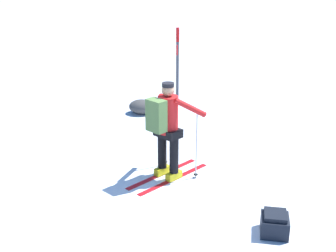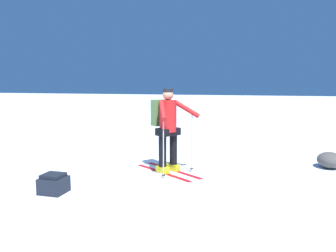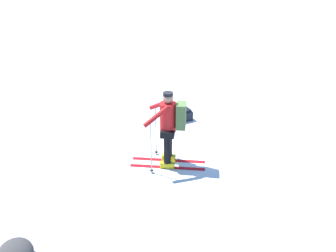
{
  "view_description": "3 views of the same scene",
  "coord_description": "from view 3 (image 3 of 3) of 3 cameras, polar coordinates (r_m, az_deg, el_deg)",
  "views": [
    {
      "loc": [
        0.82,
        -6.36,
        3.57
      ],
      "look_at": [
        -0.38,
        0.64,
        0.91
      ],
      "focal_mm": 50.0,
      "sensor_mm": 36.0,
      "label": 1
    },
    {
      "loc": [
        5.7,
        2.31,
        1.76
      ],
      "look_at": [
        -0.38,
        0.64,
        0.91
      ],
      "focal_mm": 35.0,
      "sensor_mm": 36.0,
      "label": 2
    },
    {
      "loc": [
        -5.52,
        3.51,
        3.92
      ],
      "look_at": [
        -0.38,
        0.64,
        0.91
      ],
      "focal_mm": 35.0,
      "sensor_mm": 36.0,
      "label": 3
    }
  ],
  "objects": [
    {
      "name": "skier",
      "position": [
        6.59,
        0.28,
        0.22
      ],
      "size": [
        1.23,
        1.51,
        1.64
      ],
      "color": "red",
      "rests_on": "ground_plane"
    },
    {
      "name": "dropped_backpack",
      "position": [
        8.91,
        2.72,
        1.99
      ],
      "size": [
        0.37,
        0.39,
        0.31
      ],
      "color": "black",
      "rests_on": "ground_plane"
    },
    {
      "name": "ground_plane",
      "position": [
        7.62,
        2.79,
        -3.92
      ],
      "size": [
        80.0,
        80.0,
        0.0
      ],
      "primitive_type": "plane",
      "color": "white"
    }
  ]
}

